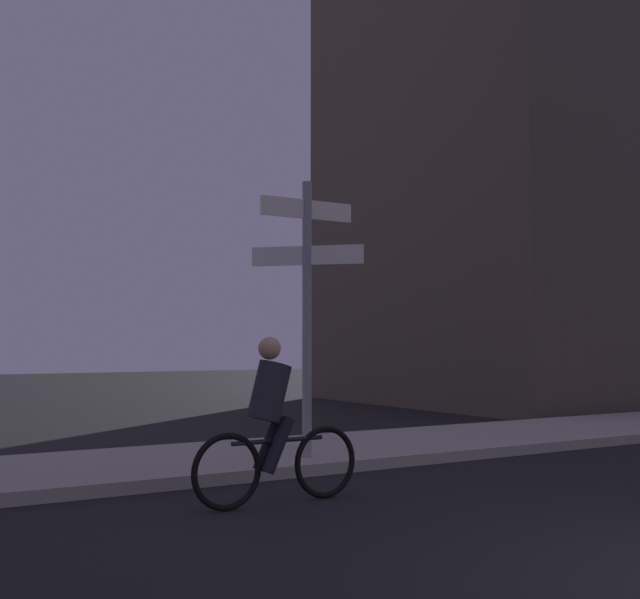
# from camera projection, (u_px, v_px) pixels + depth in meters

# --- Properties ---
(sidewalk_kerb) EXTENTS (40.00, 2.66, 0.14)m
(sidewalk_kerb) POSITION_uv_depth(u_px,v_px,m) (291.00, 454.00, 10.55)
(sidewalk_kerb) COLOR #9E9991
(sidewalk_kerb) RESTS_ON ground_plane
(signpost) EXTENTS (1.31, 1.05, 3.45)m
(signpost) POSITION_uv_depth(u_px,v_px,m) (307.00, 294.00, 9.90)
(signpost) COLOR gray
(signpost) RESTS_ON sidewalk_kerb
(cyclist) EXTENTS (1.82, 0.34, 1.61)m
(cyclist) POSITION_uv_depth(u_px,v_px,m) (274.00, 426.00, 7.60)
(cyclist) COLOR black
(cyclist) RESTS_ON ground_plane
(building_right_block) EXTENTS (12.27, 8.66, 14.89)m
(building_right_block) POSITION_uv_depth(u_px,v_px,m) (570.00, 138.00, 22.67)
(building_right_block) COLOR #4C443D
(building_right_block) RESTS_ON ground_plane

